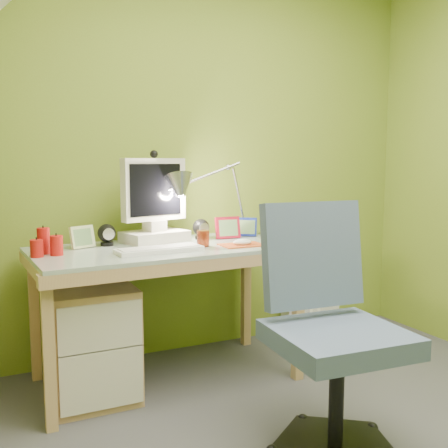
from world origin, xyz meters
name	(u,v)px	position (x,y,z in m)	size (l,w,h in m)	color
wall_back	(181,156)	(0.00, 1.60, 1.20)	(3.20, 0.01, 2.40)	olive
desk	(166,314)	(-0.25, 1.19, 0.36)	(1.35, 0.68, 0.72)	tan
monitor	(154,199)	(-0.25, 1.37, 0.96)	(0.35, 0.20, 0.48)	silver
speaker_left	(107,235)	(-0.52, 1.35, 0.78)	(0.10, 0.10, 0.11)	black
speaker_right	(201,229)	(0.02, 1.35, 0.78)	(0.10, 0.10, 0.12)	black
keyboard	(159,250)	(-0.33, 1.05, 0.73)	(0.43, 0.14, 0.02)	white
mousepad	(242,245)	(0.13, 1.05, 0.73)	(0.23, 0.16, 0.01)	#B5481C
mouse	(242,242)	(0.13, 1.05, 0.74)	(0.10, 0.07, 0.04)	white
amber_tumbler	(203,238)	(-0.07, 1.11, 0.77)	(0.07, 0.07, 0.08)	#993416
candle_cluster	(45,242)	(-0.85, 1.20, 0.79)	(0.17, 0.15, 0.13)	#B91410
photo_frame_red	(228,228)	(0.17, 1.31, 0.79)	(0.15, 0.02, 0.13)	#A91227
photo_frame_blue	(246,227)	(0.31, 1.35, 0.78)	(0.13, 0.02, 0.11)	navy
photo_frame_green	(82,237)	(-0.65, 1.33, 0.78)	(0.13, 0.02, 0.11)	beige
desk_lamp	(228,184)	(0.20, 1.37, 1.04)	(0.58, 0.25, 0.62)	silver
task_chair	(338,334)	(0.11, 0.20, 0.50)	(0.55, 0.55, 1.00)	#465774
radiator	(310,309)	(0.86, 1.46, 0.18)	(0.36, 0.14, 0.36)	silver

